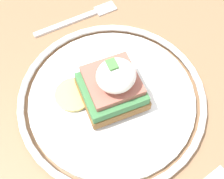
{
  "coord_description": "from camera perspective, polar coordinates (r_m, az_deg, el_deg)",
  "views": [
    {
      "loc": [
        0.19,
        -0.05,
        1.16
      ],
      "look_at": [
        -0.02,
        0.03,
        0.78
      ],
      "focal_mm": 50.0,
      "sensor_mm": 36.0,
      "label": 1
    }
  ],
  "objects": [
    {
      "name": "dining_table",
      "position": [
        0.59,
        -2.26,
        -10.62
      ],
      "size": [
        0.97,
        0.64,
        0.75
      ],
      "color": "#846042",
      "rests_on": "ground_plane"
    },
    {
      "name": "plate",
      "position": [
        0.46,
        0.0,
        -1.67
      ],
      "size": [
        0.28,
        0.28,
        0.02
      ],
      "color": "white",
      "rests_on": "dining_table"
    },
    {
      "name": "sandwich",
      "position": [
        0.43,
        -0.01,
        0.66
      ],
      "size": [
        0.09,
        0.12,
        0.08
      ],
      "color": "brown",
      "rests_on": "plate"
    },
    {
      "name": "fork",
      "position": [
        0.56,
        -5.86,
        12.86
      ],
      "size": [
        0.03,
        0.15,
        0.0
      ],
      "color": "silver",
      "rests_on": "dining_table"
    }
  ]
}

